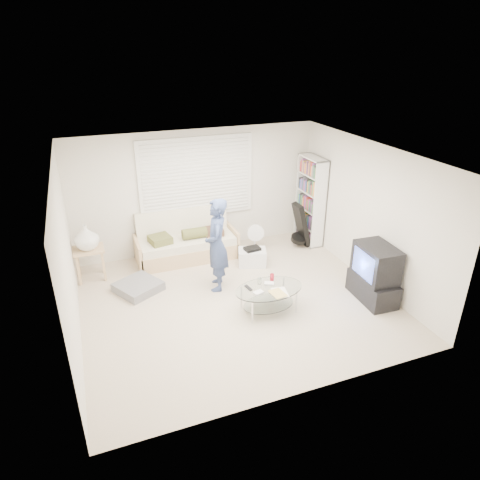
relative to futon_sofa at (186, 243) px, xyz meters
name	(u,v)px	position (x,y,z in m)	size (l,w,h in m)	color
ground	(236,301)	(0.37, -1.87, -0.32)	(5.00, 5.00, 0.00)	#B4A28C
room_shell	(225,202)	(0.37, -1.39, 1.31)	(5.02, 4.52, 2.51)	silver
window_blinds	(197,178)	(0.37, 0.33, 1.23)	(2.32, 0.08, 1.62)	silver
futon_sofa	(186,243)	(0.00, 0.00, 0.00)	(2.00, 0.81, 0.98)	tan
grey_floor_pillow	(138,287)	(-1.12, -0.93, -0.24)	(0.68, 0.68, 0.15)	slate
side_table	(87,240)	(-1.85, -0.20, 0.48)	(0.54, 0.44, 1.07)	tan
bookshelf	(310,201)	(2.69, -0.16, 0.62)	(0.30, 0.79, 1.88)	white
guitar_case	(301,228)	(2.41, -0.34, 0.11)	(0.39, 0.36, 0.95)	black
floor_fan	(255,235)	(1.41, -0.18, 0.03)	(0.37, 0.24, 0.60)	white
storage_bin	(252,257)	(1.12, -0.75, -0.15)	(0.63, 0.53, 0.37)	white
tv_unit	(375,274)	(2.56, -2.62, 0.16)	(0.55, 0.93, 0.99)	black
coffee_table	(269,293)	(0.77, -2.31, 0.02)	(1.15, 0.75, 0.54)	silver
standing_person	(217,245)	(0.23, -1.31, 0.51)	(0.61, 0.40, 1.67)	navy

